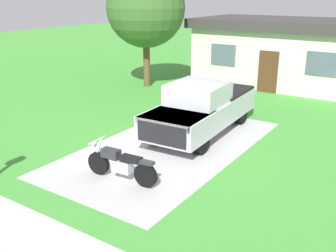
# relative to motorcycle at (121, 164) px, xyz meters

# --- Properties ---
(ground_plane) EXTENTS (80.00, 80.00, 0.00)m
(ground_plane) POSITION_rel_motorcycle_xyz_m (-0.24, 2.76, -0.47)
(ground_plane) COLOR green
(driveway_pad) EXTENTS (4.49, 8.54, 0.01)m
(driveway_pad) POSITION_rel_motorcycle_xyz_m (-0.24, 2.76, -0.47)
(driveway_pad) COLOR #B0B0B0
(driveway_pad) RESTS_ON ground
(sidewalk_strip) EXTENTS (36.00, 1.80, 0.01)m
(sidewalk_strip) POSITION_rel_motorcycle_xyz_m (-0.24, -3.24, -0.47)
(sidewalk_strip) COLOR #B9B9B3
(sidewalk_strip) RESTS_ON ground
(motorcycle) EXTENTS (2.21, 0.70, 1.09)m
(motorcycle) POSITION_rel_motorcycle_xyz_m (0.00, 0.00, 0.00)
(motorcycle) COLOR black
(motorcycle) RESTS_ON ground
(pickup_truck) EXTENTS (2.28, 5.72, 1.90)m
(pickup_truck) POSITION_rel_motorcycle_xyz_m (-0.03, 4.62, 0.48)
(pickup_truck) COLOR black
(pickup_truck) RESTS_ON ground
(shade_tree) EXTENTS (4.06, 4.06, 6.13)m
(shade_tree) POSITION_rel_motorcycle_xyz_m (-6.13, 9.44, 3.61)
(shade_tree) COLOR brown
(shade_tree) RESTS_ON ground
(neighbor_house) EXTENTS (9.60, 5.60, 3.50)m
(neighbor_house) POSITION_rel_motorcycle_xyz_m (-0.21, 14.21, 1.32)
(neighbor_house) COLOR beige
(neighbor_house) RESTS_ON ground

